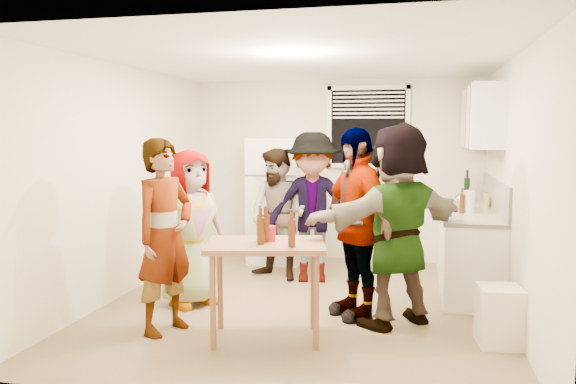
% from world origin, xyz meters
% --- Properties ---
extents(room, '(4.00, 4.50, 2.50)m').
position_xyz_m(room, '(0.00, 0.00, 0.00)').
color(room, silver).
rests_on(room, ground).
extents(window, '(1.12, 0.10, 1.06)m').
position_xyz_m(window, '(0.45, 2.21, 1.85)').
color(window, white).
rests_on(window, room).
extents(refrigerator, '(0.70, 0.70, 1.70)m').
position_xyz_m(refrigerator, '(-0.75, 1.88, 0.85)').
color(refrigerator, white).
rests_on(refrigerator, ground).
extents(counter_lower, '(0.60, 2.20, 0.86)m').
position_xyz_m(counter_lower, '(1.70, 1.15, 0.43)').
color(counter_lower, white).
rests_on(counter_lower, ground).
extents(countertop, '(0.64, 2.22, 0.04)m').
position_xyz_m(countertop, '(1.70, 1.15, 0.88)').
color(countertop, '#C1B298').
rests_on(countertop, counter_lower).
extents(backsplash, '(0.03, 2.20, 0.36)m').
position_xyz_m(backsplash, '(1.99, 1.15, 1.08)').
color(backsplash, beige).
rests_on(backsplash, countertop).
extents(upper_cabinets, '(0.34, 1.60, 0.70)m').
position_xyz_m(upper_cabinets, '(1.83, 1.35, 1.95)').
color(upper_cabinets, white).
rests_on(upper_cabinets, room).
extents(kettle, '(0.31, 0.28, 0.22)m').
position_xyz_m(kettle, '(1.65, 1.11, 0.90)').
color(kettle, silver).
rests_on(kettle, countertop).
extents(paper_towel, '(0.11, 0.11, 0.25)m').
position_xyz_m(paper_towel, '(1.68, 0.83, 0.90)').
color(paper_towel, white).
rests_on(paper_towel, countertop).
extents(wine_bottle, '(0.07, 0.07, 0.29)m').
position_xyz_m(wine_bottle, '(1.75, 2.00, 0.90)').
color(wine_bottle, black).
rests_on(wine_bottle, countertop).
extents(beer_bottle_counter, '(0.05, 0.05, 0.21)m').
position_xyz_m(beer_bottle_counter, '(1.60, 0.78, 0.90)').
color(beer_bottle_counter, '#47230C').
rests_on(beer_bottle_counter, countertop).
extents(blue_cup, '(0.09, 0.09, 0.12)m').
position_xyz_m(blue_cup, '(1.44, 0.54, 0.90)').
color(blue_cup, blue).
rests_on(blue_cup, countertop).
extents(picture_frame, '(0.02, 0.19, 0.16)m').
position_xyz_m(picture_frame, '(1.92, 1.38, 0.98)').
color(picture_frame, gold).
rests_on(picture_frame, countertop).
extents(trash_bin, '(0.38, 0.38, 0.50)m').
position_xyz_m(trash_bin, '(1.82, -0.71, 0.25)').
color(trash_bin, silver).
rests_on(trash_bin, ground).
extents(serving_table, '(1.12, 0.88, 0.84)m').
position_xyz_m(serving_table, '(-0.13, -1.00, 0.00)').
color(serving_table, brown).
rests_on(serving_table, ground).
extents(beer_bottle_table, '(0.06, 0.06, 0.22)m').
position_xyz_m(beer_bottle_table, '(-0.14, -0.97, 0.84)').
color(beer_bottle_table, '#47230C').
rests_on(beer_bottle_table, serving_table).
extents(red_cup, '(0.10, 0.10, 0.13)m').
position_xyz_m(red_cup, '(-0.11, -0.92, 0.84)').
color(red_cup, red).
rests_on(red_cup, serving_table).
extents(guest_grey, '(1.74, 1.63, 0.51)m').
position_xyz_m(guest_grey, '(-1.14, -0.23, 0.00)').
color(guest_grey, '#999999').
rests_on(guest_grey, ground).
extents(guest_stripe, '(1.84, 1.21, 0.41)m').
position_xyz_m(guest_stripe, '(-1.05, -1.02, 0.00)').
color(guest_stripe, '#141933').
rests_on(guest_stripe, ground).
extents(guest_back_left, '(1.33, 1.76, 0.60)m').
position_xyz_m(guest_back_left, '(-0.50, 0.95, 0.00)').
color(guest_back_left, brown).
rests_on(guest_back_left, ground).
extents(guest_back_right, '(1.42, 1.94, 0.66)m').
position_xyz_m(guest_back_right, '(-0.09, 0.96, 0.00)').
color(guest_back_right, '#3B3B40').
rests_on(guest_back_right, ground).
extents(guest_black, '(2.10, 1.97, 0.45)m').
position_xyz_m(guest_black, '(0.55, -0.22, 0.00)').
color(guest_black, black).
rests_on(guest_black, ground).
extents(guest_orange, '(2.54, 2.56, 0.55)m').
position_xyz_m(guest_orange, '(0.95, -0.37, 0.00)').
color(guest_orange, '#E09F5B').
rests_on(guest_orange, ground).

